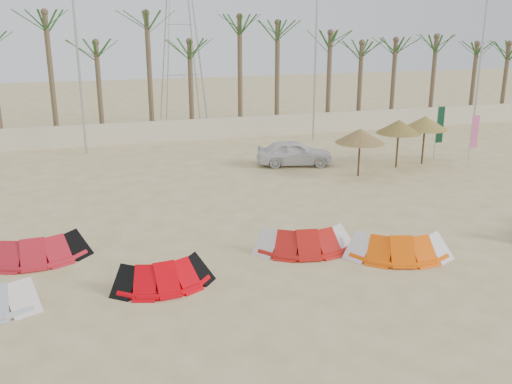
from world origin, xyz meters
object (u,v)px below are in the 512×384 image
object	(u,v)px
kite_red_left	(34,246)
parasol_left	(360,136)
kite_orange	(394,243)
parasol_mid	(425,123)
car	(294,153)
kite_red_right	(302,237)
parasol_right	(399,127)
kite_red_mid	(162,271)

from	to	relation	value
kite_red_left	parasol_left	bearing A→B (deg)	22.50
kite_orange	parasol_mid	bearing A→B (deg)	53.83
car	kite_red_right	bearing A→B (deg)	174.48
kite_red_right	car	size ratio (longest dim) A/B	0.88
parasol_left	car	size ratio (longest dim) A/B	0.61
parasol_left	parasol_right	world-z (taller)	parasol_right
parasol_left	parasol_mid	xyz separation A→B (m)	(4.35, 1.21, 0.20)
kite_red_right	parasol_right	xyz separation A→B (m)	(8.61, 8.73, 1.73)
parasol_mid	parasol_right	xyz separation A→B (m)	(-1.72, -0.29, -0.06)
kite_red_left	kite_orange	xyz separation A→B (m)	(11.36, -3.13, -0.00)
kite_red_left	car	xyz separation A→B (m)	(12.31, 8.96, 0.25)
kite_red_mid	kite_red_right	bearing A→B (deg)	15.41
kite_red_left	parasol_right	world-z (taller)	parasol_right
parasol_left	parasol_right	size ratio (longest dim) A/B	0.97
kite_red_left	car	size ratio (longest dim) A/B	0.87
kite_red_mid	kite_red_right	size ratio (longest dim) A/B	0.87
parasol_mid	car	distance (m)	7.03
parasol_mid	parasol_right	distance (m)	1.74
parasol_left	parasol_right	bearing A→B (deg)	19.39
kite_red_right	car	bearing A→B (deg)	71.04
kite_red_mid	parasol_right	size ratio (longest dim) A/B	1.21
kite_red_right	kite_orange	bearing A→B (deg)	-26.89
kite_red_left	parasol_mid	world-z (taller)	parasol_mid
parasol_left	parasol_right	distance (m)	2.79
parasol_right	car	distance (m)	5.52
kite_orange	car	xyz separation A→B (m)	(0.96, 12.10, 0.25)
kite_orange	parasol_mid	size ratio (longest dim) A/B	1.42
kite_red_mid	car	size ratio (longest dim) A/B	0.77
kite_red_left	parasol_left	distance (m)	15.90
kite_orange	car	distance (m)	12.14
kite_red_right	parasol_mid	xyz separation A→B (m)	(10.33, 9.02, 1.80)
kite_orange	kite_red_left	bearing A→B (deg)	164.57
kite_red_right	car	distance (m)	11.33
parasol_left	parasol_mid	size ratio (longest dim) A/B	0.94
parasol_left	kite_orange	bearing A→B (deg)	-109.52
kite_red_mid	kite_red_right	world-z (taller)	same
kite_red_left	kite_red_mid	size ratio (longest dim) A/B	1.14
kite_red_left	parasol_left	xyz separation A→B (m)	(14.61, 6.05, 1.59)
kite_red_right	parasol_left	xyz separation A→B (m)	(5.98, 7.81, 1.59)
kite_red_right	car	world-z (taller)	car
parasol_left	kite_red_left	bearing A→B (deg)	-157.50
kite_orange	parasol_right	size ratio (longest dim) A/B	1.45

